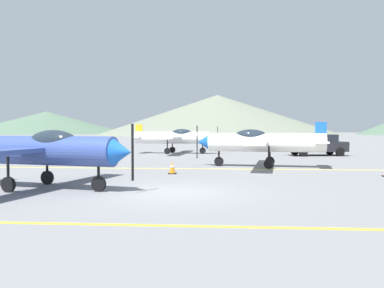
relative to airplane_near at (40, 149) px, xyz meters
name	(u,v)px	position (x,y,z in m)	size (l,w,h in m)	color
ground_plane	(174,192)	(4.70, -0.45, -1.36)	(400.00, 400.00, 0.00)	slate
apron_line_near	(147,225)	(4.70, -5.08, -1.36)	(80.00, 0.16, 0.01)	yellow
apron_line_far	(192,169)	(4.70, 7.42, -1.36)	(80.00, 0.16, 0.01)	yellow
airplane_near	(40,149)	(0.00, 0.00, 0.00)	(7.08, 8.06, 2.42)	#33478C
airplane_mid	(261,142)	(8.31, 8.78, 0.00)	(7.06, 8.10, 2.42)	white
airplane_far	(175,137)	(2.27, 20.26, 0.00)	(7.03, 8.09, 2.42)	white
car_sedan	(317,145)	(13.43, 18.53, -0.52)	(4.56, 2.62, 1.62)	black
traffic_cone_front	(172,168)	(3.97, 5.02, -1.07)	(0.36, 0.36, 0.59)	black
hill_left	(47,123)	(-64.52, 146.61, 3.02)	(65.00, 65.00, 8.77)	#4C6651
hill_centerleft	(217,115)	(4.00, 118.11, 4.96)	(75.76, 75.76, 12.64)	slate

